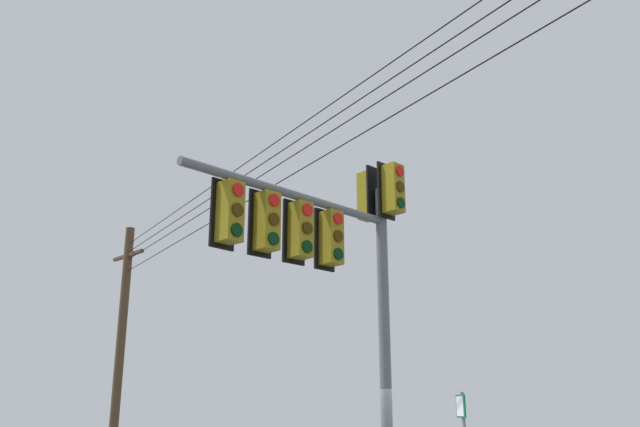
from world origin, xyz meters
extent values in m
cylinder|color=slate|center=(-0.17, 0.35, 3.02)|extent=(0.20, 0.20, 6.04)
cylinder|color=slate|center=(-0.46, 2.48, 5.44)|extent=(0.73, 4.28, 0.14)
cube|color=olive|center=(-0.46, 0.31, 5.99)|extent=(0.34, 0.34, 0.90)
cube|color=black|center=(-0.30, 0.33, 5.99)|extent=(0.10, 0.44, 1.04)
cylinder|color=red|center=(-0.63, 0.28, 6.29)|extent=(0.06, 0.20, 0.20)
cylinder|color=#3C2703|center=(-0.63, 0.28, 5.99)|extent=(0.06, 0.20, 0.20)
cylinder|color=black|center=(-0.63, 0.28, 5.69)|extent=(0.06, 0.20, 0.20)
cube|color=olive|center=(0.13, 0.39, 5.99)|extent=(0.34, 0.34, 0.90)
cube|color=black|center=(-0.04, 0.36, 5.99)|extent=(0.10, 0.44, 1.04)
cylinder|color=red|center=(0.29, 0.41, 6.29)|extent=(0.06, 0.20, 0.20)
cylinder|color=#3C2703|center=(0.29, 0.41, 5.99)|extent=(0.06, 0.20, 0.20)
cylinder|color=black|center=(0.29, 0.41, 5.69)|extent=(0.06, 0.20, 0.20)
cube|color=olive|center=(-0.34, 1.63, 4.89)|extent=(0.33, 0.33, 0.90)
cube|color=black|center=(-0.18, 1.65, 4.89)|extent=(0.09, 0.44, 1.04)
cylinder|color=red|center=(-0.51, 1.62, 5.19)|extent=(0.05, 0.20, 0.20)
cylinder|color=#3C2703|center=(-0.51, 1.62, 4.89)|extent=(0.05, 0.20, 0.20)
cylinder|color=black|center=(-0.51, 1.62, 4.59)|extent=(0.05, 0.20, 0.20)
cube|color=olive|center=(-0.44, 2.33, 4.89)|extent=(0.33, 0.33, 0.90)
cube|color=black|center=(-0.27, 2.34, 4.89)|extent=(0.08, 0.44, 1.04)
cylinder|color=red|center=(-0.61, 2.31, 5.19)|extent=(0.05, 0.20, 0.20)
cylinder|color=#3C2703|center=(-0.61, 2.31, 4.89)|extent=(0.05, 0.20, 0.20)
cylinder|color=black|center=(-0.61, 2.31, 4.59)|extent=(0.05, 0.20, 0.20)
cube|color=olive|center=(-0.54, 3.02, 4.89)|extent=(0.33, 0.33, 0.90)
cube|color=black|center=(-0.37, 3.04, 4.89)|extent=(0.09, 0.44, 1.04)
cylinder|color=red|center=(-0.70, 3.00, 5.19)|extent=(0.05, 0.20, 0.20)
cylinder|color=#3C2703|center=(-0.70, 3.00, 4.89)|extent=(0.05, 0.20, 0.20)
cylinder|color=black|center=(-0.70, 3.00, 4.59)|extent=(0.05, 0.20, 0.20)
cube|color=olive|center=(-0.63, 3.71, 4.89)|extent=(0.35, 0.35, 0.90)
cube|color=black|center=(-0.47, 3.74, 4.89)|extent=(0.12, 0.44, 1.04)
cylinder|color=red|center=(-0.80, 3.69, 5.19)|extent=(0.06, 0.20, 0.20)
cylinder|color=#3C2703|center=(-0.80, 3.69, 4.89)|extent=(0.06, 0.20, 0.20)
cylinder|color=black|center=(-0.80, 3.69, 4.59)|extent=(0.06, 0.20, 0.20)
cylinder|color=#4C3823|center=(15.53, -0.95, 4.50)|extent=(0.33, 0.33, 9.01)
cube|color=#4C3823|center=(15.53, -0.95, 7.93)|extent=(2.16, 0.37, 0.12)
cube|color=#0C7238|center=(-0.01, -1.67, 2.24)|extent=(0.30, 0.12, 0.42)
cube|color=white|center=(0.00, -1.66, 2.24)|extent=(0.23, 0.08, 0.36)
cylinder|color=black|center=(-1.74, 0.48, 7.36)|extent=(34.54, 2.88, 0.15)
cylinder|color=black|center=(-1.74, 0.48, 7.82)|extent=(34.54, 2.88, 0.15)
cylinder|color=black|center=(-1.74, 0.48, 8.12)|extent=(34.54, 2.88, 0.15)
cylinder|color=black|center=(-1.74, 0.48, 8.46)|extent=(34.54, 2.88, 0.15)
camera|label=1|loc=(-8.85, 8.29, 2.06)|focal=37.88mm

